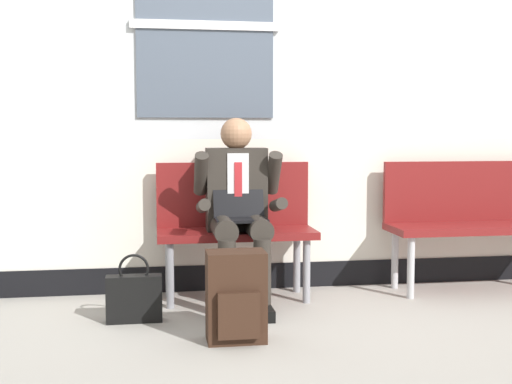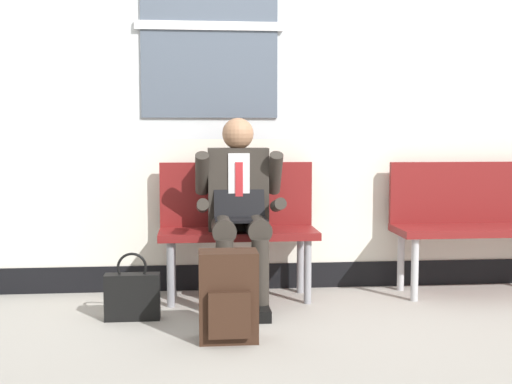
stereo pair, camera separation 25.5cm
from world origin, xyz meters
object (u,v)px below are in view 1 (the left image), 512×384
Objects in this scene: person_seated at (239,206)px; backpack at (236,297)px; bench_empty at (474,215)px; handbag at (134,297)px; bench_with_person at (235,220)px.

person_seated is 2.49× the size of backpack.
backpack is at bearing -98.50° from person_seated.
bench_empty is 3.15× the size of handbag.
person_seated reaches higher than bench_with_person.
person_seated is at bearing 24.05° from handbag.
backpack is at bearing -96.74° from bench_with_person.
person_seated is (-1.74, -0.20, 0.12)m from bench_empty.
bench_empty is at bearing 0.03° from bench_with_person.
bench_with_person is 2.14× the size of backpack.
bench_with_person is at bearing -179.97° from bench_empty.
person_seated is 0.87m from backpack.
handbag is at bearing 140.61° from backpack.
person_seated reaches higher than handbag.
backpack is (-0.11, -0.76, -0.41)m from person_seated.
handbag is at bearing -143.31° from bench_with_person.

